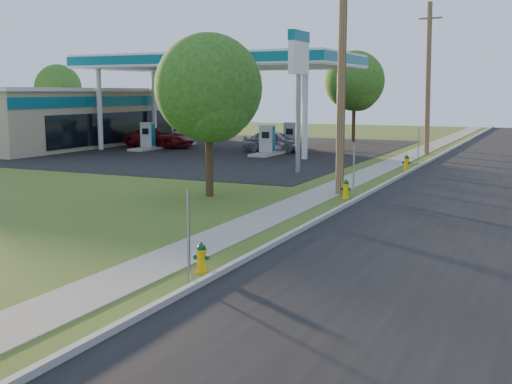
% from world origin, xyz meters
% --- Properties ---
extents(ground_plane, '(140.00, 140.00, 0.00)m').
position_xyz_m(ground_plane, '(0.00, 0.00, 0.00)').
color(ground_plane, '#3F5C1B').
rests_on(ground_plane, ground).
extents(road, '(8.00, 120.00, 0.02)m').
position_xyz_m(road, '(4.50, 10.00, 0.01)').
color(road, black).
rests_on(road, ground).
extents(curb, '(0.15, 120.00, 0.15)m').
position_xyz_m(curb, '(0.50, 10.00, 0.07)').
color(curb, '#A5A197').
rests_on(curb, ground).
extents(sidewalk, '(1.50, 120.00, 0.03)m').
position_xyz_m(sidewalk, '(-1.25, 10.00, 0.01)').
color(sidewalk, gray).
rests_on(sidewalk, ground).
extents(forecourt, '(26.00, 28.00, 0.02)m').
position_xyz_m(forecourt, '(-16.00, 32.00, 0.01)').
color(forecourt, black).
rests_on(forecourt, ground).
extents(utility_pole_mid, '(1.40, 0.32, 9.80)m').
position_xyz_m(utility_pole_mid, '(-0.60, 17.00, 4.95)').
color(utility_pole_mid, brown).
rests_on(utility_pole_mid, ground).
extents(utility_pole_far, '(1.40, 0.32, 9.50)m').
position_xyz_m(utility_pole_far, '(-0.60, 35.00, 4.80)').
color(utility_pole_far, brown).
rests_on(utility_pole_far, ground).
extents(sign_post_near, '(0.05, 0.04, 2.00)m').
position_xyz_m(sign_post_near, '(0.25, 4.20, 1.00)').
color(sign_post_near, gray).
rests_on(sign_post_near, ground).
extents(sign_post_mid, '(0.05, 0.04, 2.00)m').
position_xyz_m(sign_post_mid, '(0.25, 16.00, 1.00)').
color(sign_post_mid, gray).
rests_on(sign_post_mid, ground).
extents(sign_post_far, '(0.05, 0.04, 2.00)m').
position_xyz_m(sign_post_far, '(0.25, 28.20, 1.00)').
color(sign_post_far, gray).
rests_on(sign_post_far, ground).
extents(gas_canopy, '(18.18, 9.18, 6.40)m').
position_xyz_m(gas_canopy, '(-14.00, 32.00, 5.90)').
color(gas_canopy, silver).
rests_on(gas_canopy, ground).
extents(fuel_pump_nw, '(1.20, 3.20, 1.90)m').
position_xyz_m(fuel_pump_nw, '(-18.50, 30.00, 0.72)').
color(fuel_pump_nw, '#A5A197').
rests_on(fuel_pump_nw, ground).
extents(fuel_pump_ne, '(1.20, 3.20, 1.90)m').
position_xyz_m(fuel_pump_ne, '(-9.50, 30.00, 0.72)').
color(fuel_pump_ne, '#A5A197').
rests_on(fuel_pump_ne, ground).
extents(fuel_pump_sw, '(1.20, 3.20, 1.90)m').
position_xyz_m(fuel_pump_sw, '(-18.50, 34.00, 0.72)').
color(fuel_pump_sw, '#A5A197').
rests_on(fuel_pump_sw, ground).
extents(fuel_pump_se, '(1.20, 3.20, 1.90)m').
position_xyz_m(fuel_pump_se, '(-9.50, 34.00, 0.72)').
color(fuel_pump_se, '#A5A197').
rests_on(fuel_pump_se, ground).
extents(convenience_store, '(10.40, 22.40, 4.25)m').
position_xyz_m(convenience_store, '(-26.98, 32.00, 2.13)').
color(convenience_store, tan).
rests_on(convenience_store, ground).
extents(price_pylon, '(0.34, 2.04, 6.85)m').
position_xyz_m(price_pylon, '(-4.50, 22.50, 5.43)').
color(price_pylon, gray).
rests_on(price_pylon, ground).
extents(tree_verge, '(4.06, 4.06, 6.15)m').
position_xyz_m(tree_verge, '(-4.89, 14.39, 3.96)').
color(tree_verge, '#342517').
rests_on(tree_verge, ground).
extents(tree_lot, '(4.76, 4.76, 7.21)m').
position_xyz_m(tree_lot, '(-7.69, 43.06, 4.64)').
color(tree_lot, '#342517').
rests_on(tree_lot, ground).
extents(tree_back, '(4.26, 4.26, 6.46)m').
position_xyz_m(tree_back, '(-34.33, 38.99, 4.16)').
color(tree_back, '#342517').
rests_on(tree_back, ground).
extents(hydrant_near, '(0.35, 0.32, 0.69)m').
position_xyz_m(hydrant_near, '(0.02, 5.11, 0.34)').
color(hydrant_near, '#E5B109').
rests_on(hydrant_near, ground).
extents(hydrant_mid, '(0.38, 0.34, 0.74)m').
position_xyz_m(hydrant_mid, '(-0.05, 16.03, 0.36)').
color(hydrant_mid, yellow).
rests_on(hydrant_mid, ground).
extents(hydrant_far, '(0.42, 0.37, 0.81)m').
position_xyz_m(hydrant_far, '(0.15, 25.77, 0.40)').
color(hydrant_far, yellow).
rests_on(hydrant_far, ground).
extents(car_red, '(5.12, 2.40, 1.42)m').
position_xyz_m(car_red, '(-18.77, 31.90, 0.71)').
color(car_red, maroon).
rests_on(car_red, ground).
extents(car_silver, '(4.21, 1.76, 1.42)m').
position_xyz_m(car_silver, '(-10.08, 32.49, 0.71)').
color(car_silver, '#A3A6AB').
rests_on(car_silver, ground).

